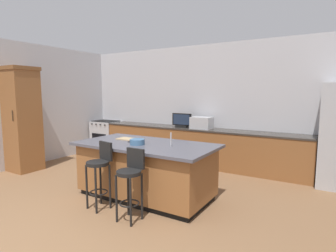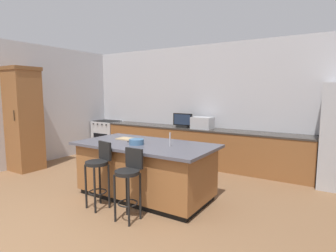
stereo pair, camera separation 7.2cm
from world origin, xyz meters
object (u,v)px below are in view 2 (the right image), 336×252
microwave (202,123)px  bar_stool_left (99,169)px  cabinet_tower (24,117)px  cell_phone (130,141)px  tv_monitor (183,121)px  bar_stool_right (129,178)px  fruit_bowl (136,142)px  range_oven (108,136)px  cutting_board (127,139)px  kitchen_island (145,170)px

microwave → bar_stool_left: (-0.29, -3.05, -0.42)m
microwave → cabinet_tower: bearing=-142.9°
microwave → cell_phone: (-0.29, -2.30, -0.12)m
bar_stool_left → tv_monitor: bearing=105.1°
bar_stool_right → fruit_bowl: size_ratio=4.10×
cell_phone → bar_stool_left: bearing=-111.7°
cabinet_tower → cell_phone: cabinet_tower is taller
fruit_bowl → cell_phone: fruit_bowl is taller
range_oven → fruit_bowl: bearing=-38.6°
cell_phone → cutting_board: 0.24m
cabinet_tower → cell_phone: 2.98m
tv_monitor → cell_phone: bearing=-84.3°
cabinet_tower → cutting_board: bearing=5.8°
cabinet_tower → bar_stool_left: cabinet_tower is taller
tv_monitor → kitchen_island: bearing=-76.4°
cabinet_tower → tv_monitor: cabinet_tower is taller
range_oven → microwave: microwave is taller
cabinet_tower → tv_monitor: 3.64m
fruit_bowl → cabinet_tower: bearing=179.8°
cabinet_tower → bar_stool_left: (2.96, -0.59, -0.59)m
kitchen_island → cabinet_tower: size_ratio=1.01×
cabinet_tower → cell_phone: bearing=2.9°
microwave → bar_stool_right: size_ratio=0.49×
bar_stool_right → fruit_bowl: (-0.38, 0.64, 0.36)m
microwave → kitchen_island: bearing=-89.1°
microwave → tv_monitor: bearing=-174.2°
fruit_bowl → cell_phone: (-0.27, 0.16, -0.04)m
range_oven → tv_monitor: bearing=-1.1°
tv_monitor → bar_stool_left: bearing=-85.7°
range_oven → cabinet_tower: (-0.14, -2.46, 0.74)m
kitchen_island → bar_stool_right: size_ratio=2.36×
kitchen_island → range_oven: (-3.14, 2.31, -0.01)m
kitchen_island → fruit_bowl: fruit_bowl is taller
microwave → fruit_bowl: 2.47m
kitchen_island → microwave: microwave is taller
range_oven → cell_phone: 3.67m
kitchen_island → cutting_board: bearing=165.1°
bar_stool_left → cutting_board: bearing=113.5°
cabinet_tower → bar_stool_left: size_ratio=2.29×
cutting_board → tv_monitor: bearing=90.7°
kitchen_island → tv_monitor: size_ratio=4.57×
fruit_bowl → cutting_board: size_ratio=0.70×
range_oven → bar_stool_left: size_ratio=0.91×
tv_monitor → cutting_board: size_ratio=1.49×
microwave → cutting_board: 2.23m
tv_monitor → cabinet_tower: bearing=-138.7°
fruit_bowl → cell_phone: bearing=148.3°
cell_phone → fruit_bowl: bearing=-53.3°
range_oven → cutting_board: bearing=-39.7°
kitchen_island → bar_stool_right: bearing=-67.9°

